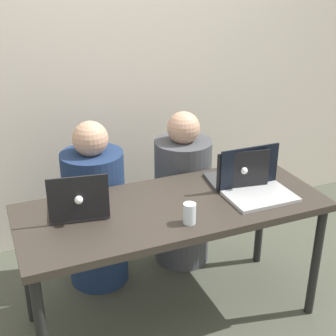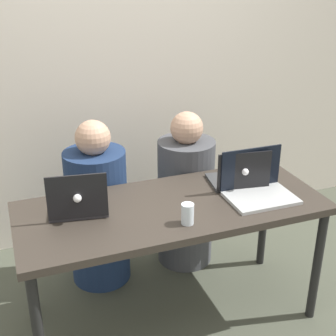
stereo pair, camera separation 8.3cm
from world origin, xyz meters
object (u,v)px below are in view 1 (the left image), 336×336
object	(u,v)px
laptop_back_right	(237,176)
laptop_back_left	(79,205)
laptop_front_right	(256,186)
person_on_left	(96,213)
person_on_right	(183,197)
water_glass_center	(189,215)

from	to	relation	value
laptop_back_right	laptop_back_left	world-z (taller)	laptop_back_left
laptop_front_right	laptop_back_left	bearing A→B (deg)	171.34
person_on_left	person_on_right	bearing A→B (deg)	166.41
laptop_front_right	laptop_back_right	size ratio (longest dim) A/B	1.08
laptop_back_left	person_on_right	bearing A→B (deg)	-141.31
person_on_right	laptop_back_right	distance (m)	0.55
laptop_back_right	water_glass_center	xyz separation A→B (m)	(-0.43, -0.28, -0.00)
laptop_back_right	water_glass_center	size ratio (longest dim) A/B	3.17
laptop_back_right	water_glass_center	world-z (taller)	laptop_back_right
laptop_back_right	laptop_back_left	distance (m)	0.89
person_on_right	laptop_front_right	world-z (taller)	person_on_right
person_on_left	laptop_back_left	world-z (taller)	person_on_left
laptop_back_left	person_on_left	bearing A→B (deg)	-103.25
person_on_right	laptop_front_right	bearing A→B (deg)	106.13
laptop_back_right	water_glass_center	bearing A→B (deg)	41.80
person_on_left	laptop_back_right	world-z (taller)	person_on_left
laptop_back_right	person_on_right	bearing A→B (deg)	-63.94
laptop_back_right	laptop_back_left	xyz separation A→B (m)	(-0.89, 0.00, 0.00)
person_on_left	person_on_right	distance (m)	0.58
person_on_right	person_on_left	bearing A→B (deg)	0.03
person_on_left	water_glass_center	size ratio (longest dim) A/B	10.18
laptop_back_left	water_glass_center	xyz separation A→B (m)	(0.46, -0.28, -0.01)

